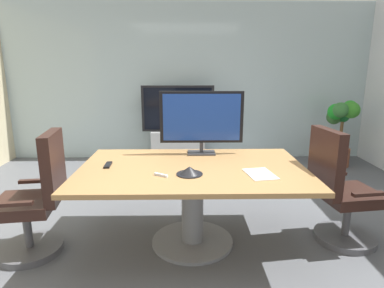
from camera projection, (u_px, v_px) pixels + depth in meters
The scene contains 12 objects.
ground_plane at pixel (189, 234), 3.22m from camera, with size 7.33×7.33×0.00m, color #515459.
wall_back_glass_partition at pixel (188, 83), 5.66m from camera, with size 6.33×0.10×2.67m, color #9EB2B7.
conference_table at pixel (192, 185), 2.94m from camera, with size 2.01×1.26×0.75m.
office_chair_left at pixel (36, 204), 2.82m from camera, with size 0.62×0.60×1.09m.
office_chair_right at pixel (340, 196), 2.99m from camera, with size 0.62×0.60×1.09m.
tv_monitor at pixel (202, 119), 3.26m from camera, with size 0.84×0.18×0.64m.
wall_display_unit at pixel (178, 137), 5.52m from camera, with size 1.20×0.36×1.31m.
potted_plant at pixel (341, 125), 5.26m from camera, with size 0.47×0.51×1.08m.
conference_phone at pixel (189, 171), 2.69m from camera, with size 0.22×0.22×0.07m.
remote_control at pixel (108, 165), 2.92m from camera, with size 0.05×0.17×0.02m, color black.
whiteboard_marker at pixel (161, 175), 2.65m from camera, with size 0.13×0.02×0.02m, color silver.
paper_notepad at pixel (260, 174), 2.69m from camera, with size 0.21×0.30×0.01m, color white.
Camera 1 is at (-0.02, -2.92, 1.63)m, focal length 30.33 mm.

